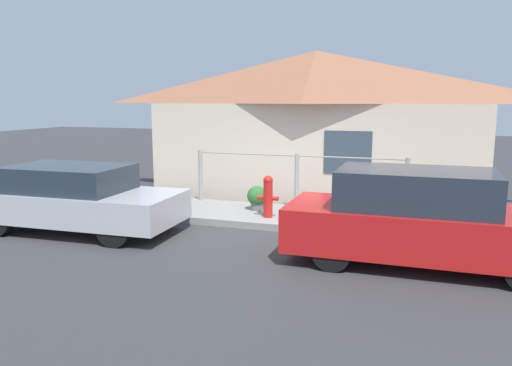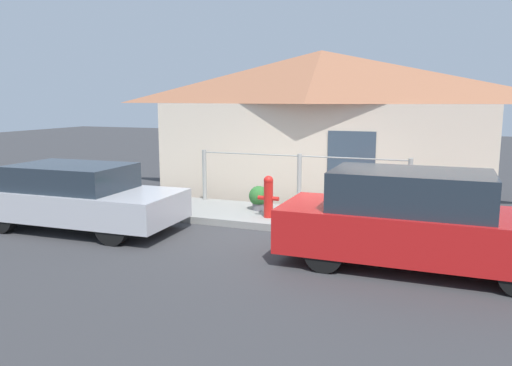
# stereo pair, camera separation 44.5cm
# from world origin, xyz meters

# --- Properties ---
(ground_plane) EXTENTS (60.00, 60.00, 0.00)m
(ground_plane) POSITION_xyz_m (0.00, 0.00, 0.00)
(ground_plane) COLOR #38383A
(sidewalk) EXTENTS (24.00, 1.88, 0.15)m
(sidewalk) POSITION_xyz_m (0.00, 0.94, 0.07)
(sidewalk) COLOR gray
(sidewalk) RESTS_ON ground_plane
(house) EXTENTS (8.63, 2.23, 3.79)m
(house) POSITION_xyz_m (0.00, 3.45, 2.96)
(house) COLOR beige
(house) RESTS_ON ground_plane
(fence) EXTENTS (4.90, 0.10, 1.22)m
(fence) POSITION_xyz_m (0.00, 1.73, 0.82)
(fence) COLOR #999993
(fence) RESTS_ON sidewalk
(car_left) EXTENTS (4.16, 1.85, 1.30)m
(car_left) POSITION_xyz_m (-3.74, -1.20, 0.66)
(car_left) COLOR #B7B7BC
(car_left) RESTS_ON ground_plane
(car_right) EXTENTS (4.28, 1.64, 1.51)m
(car_right) POSITION_xyz_m (2.74, -1.20, 0.74)
(car_right) COLOR red
(car_right) RESTS_ON ground_plane
(fire_hydrant) EXTENTS (0.45, 0.20, 0.88)m
(fire_hydrant) POSITION_xyz_m (-0.31, 0.55, 0.61)
(fire_hydrant) COLOR red
(fire_hydrant) RESTS_ON sidewalk
(potted_plant_near_hydrant) EXTENTS (0.44, 0.44, 0.54)m
(potted_plant_near_hydrant) POSITION_xyz_m (-0.75, 1.13, 0.43)
(potted_plant_near_hydrant) COLOR slate
(potted_plant_near_hydrant) RESTS_ON sidewalk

